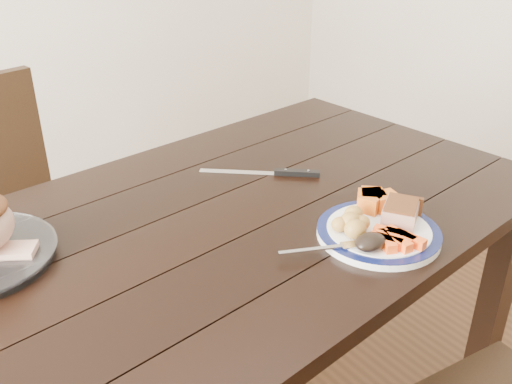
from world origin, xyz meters
TOP-DOWN VIEW (x-y plane):
  - dining_table at (0.00, 0.00)m, footprint 1.69×1.08m
  - chair_far at (-0.33, 0.74)m, footprint 0.50×0.51m
  - dinner_plate at (0.23, -0.27)m, footprint 0.27×0.27m
  - plate_rim at (0.23, -0.27)m, footprint 0.27×0.27m
  - pork_slice at (0.29, -0.27)m, footprint 0.11×0.11m
  - roasted_potatoes at (0.18, -0.24)m, footprint 0.09×0.09m
  - carrot_batons at (0.21, -0.32)m, footprint 0.09×0.11m
  - pumpkin_wedges at (0.29, -0.19)m, footprint 0.10×0.09m
  - dark_mushroom at (0.16, -0.31)m, footprint 0.07×0.05m
  - fork at (0.09, -0.26)m, footprint 0.17×0.09m
  - cut_slice at (-0.43, 0.09)m, footprint 0.09×0.08m
  - carving_knife at (0.25, 0.10)m, footprint 0.25×0.23m

SIDE VIEW (x-z plane):
  - chair_far at x=-0.33m, z-range 0.06..0.99m
  - dining_table at x=0.00m, z-range 0.28..1.03m
  - carving_knife at x=0.25m, z-range 0.75..0.76m
  - dinner_plate at x=0.23m, z-range 0.75..0.77m
  - plate_rim at x=0.23m, z-range 0.76..0.78m
  - fork at x=0.09m, z-range 0.77..0.77m
  - cut_slice at x=-0.43m, z-range 0.77..0.78m
  - carrot_batons at x=0.21m, z-range 0.77..0.79m
  - dark_mushroom at x=0.16m, z-range 0.77..0.80m
  - roasted_potatoes at x=0.18m, z-range 0.77..0.81m
  - pumpkin_wedges at x=0.29m, z-range 0.77..0.81m
  - pork_slice at x=0.29m, z-range 0.77..0.81m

